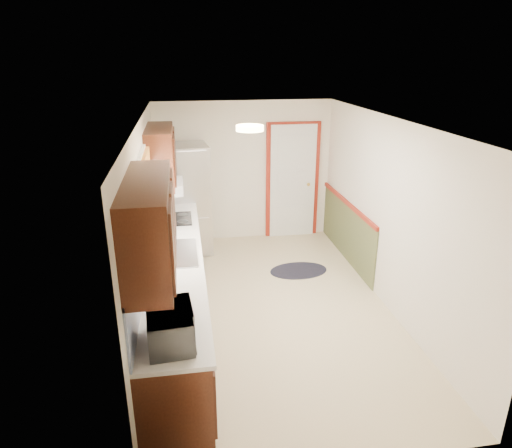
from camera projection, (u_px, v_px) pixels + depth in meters
name	position (u px, v px, depth m)	size (l,w,h in m)	color
room_shell	(272.00, 221.00, 5.54)	(3.20, 5.20, 2.52)	beige
kitchen_run	(171.00, 268.00, 5.23)	(0.63, 4.00, 2.20)	#3C190D
back_wall_trim	(304.00, 191.00, 7.85)	(1.12, 2.30, 2.08)	maroon
ceiling_fixture	(250.00, 128.00, 4.91)	(0.30, 0.30, 0.06)	#FFD88C
microwave	(170.00, 323.00, 3.59)	(0.53, 0.29, 0.36)	white
refrigerator	(186.00, 200.00, 7.39)	(0.81, 0.78, 1.79)	#B7B7BC
rug	(299.00, 270.00, 6.96)	(0.88, 0.57, 0.01)	black
cooktop	(175.00, 219.00, 6.36)	(0.46, 0.56, 0.02)	black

